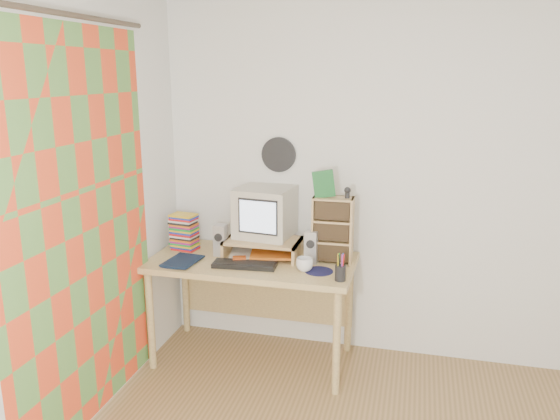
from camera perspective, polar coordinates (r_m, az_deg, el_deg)
The scene contains 20 objects.
back_wall at distance 3.83m, azimuth 13.53°, elevation 2.51°, with size 3.50×3.50×0.00m, color silver.
left_wall at distance 2.79m, azimuth -26.24°, elevation -2.90°, with size 3.50×3.50×0.00m, color silver.
curtain at distance 3.16m, azimuth -19.92°, elevation -2.30°, with size 2.20×2.20×0.00m, color #F14822.
wall_disc at distance 3.90m, azimuth -0.15°, elevation 5.80°, with size 0.25×0.25×0.02m, color black.
desk at distance 3.87m, azimuth -2.65°, elevation -6.79°, with size 1.40×0.70×0.75m.
monitor_riser at distance 3.81m, azimuth -1.81°, elevation -3.46°, with size 0.52×0.30×0.12m.
crt_monitor at distance 3.81m, azimuth -1.75°, elevation -0.36°, with size 0.37×0.37×0.35m, color beige.
speaker_left at distance 3.84m, azimuth -6.22°, elevation -3.15°, with size 0.08×0.08×0.22m, color #ADADB2.
speaker_right at distance 3.68m, azimuth 3.32°, elevation -3.87°, with size 0.08×0.08×0.22m, color #ADADB2.
keyboard at distance 3.63m, azimuth -3.72°, elevation -5.73°, with size 0.42×0.14×0.03m, color black.
dvd_stack at distance 4.01m, azimuth -9.99°, elevation -2.34°, with size 0.18×0.12×0.25m, color brown, non-canonical shape.
cd_rack at distance 3.68m, azimuth 5.52°, elevation -2.07°, with size 0.27×0.14×0.45m, color tan.
mug at distance 3.55m, azimuth 2.59°, elevation -5.71°, with size 0.11×0.11×0.09m, color white.
diary at distance 3.80m, azimuth -11.48°, elevation -4.91°, with size 0.25×0.18×0.05m, color #0E1C35.
mousepad at distance 3.56m, azimuth 4.08°, elevation -6.39°, with size 0.18×0.18×0.00m, color black.
pen_cup at distance 3.40m, azimuth 6.33°, elevation -6.26°, with size 0.07×0.07×0.14m, color black, non-canonical shape.
papers at distance 3.81m, azimuth -1.97°, elevation -4.62°, with size 0.33×0.24×0.04m, color beige, non-canonical shape.
red_box at distance 3.70m, azimuth -4.27°, elevation -5.23°, with size 0.09×0.06×0.04m, color #A93E12.
game_box at distance 3.60m, azimuth 4.59°, elevation 2.72°, with size 0.14×0.03×0.18m, color #1B5E28.
webcam at distance 3.60m, azimuth 7.05°, elevation 1.83°, with size 0.04×0.04×0.08m, color black, non-canonical shape.
Camera 1 is at (0.04, -2.01, 2.00)m, focal length 35.00 mm.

